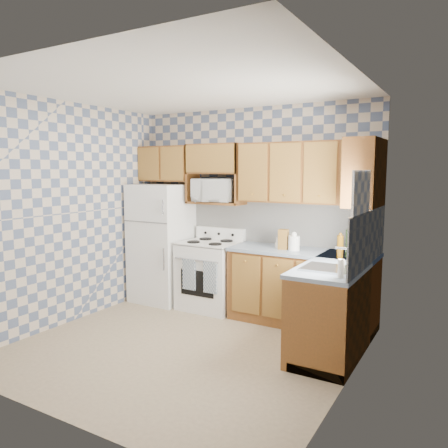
{
  "coord_description": "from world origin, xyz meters",
  "views": [
    {
      "loc": [
        2.6,
        -3.66,
        1.88
      ],
      "look_at": [
        0.05,
        0.75,
        1.25
      ],
      "focal_mm": 35.0,
      "sensor_mm": 36.0,
      "label": 1
    }
  ],
  "objects_px": {
    "refrigerator": "(162,243)",
    "stove_body": "(210,276)",
    "electric_kettle": "(294,243)",
    "microwave": "(215,190)"
  },
  "relations": [
    {
      "from": "refrigerator",
      "to": "stove_body",
      "type": "relative_size",
      "value": 1.87
    },
    {
      "from": "stove_body",
      "to": "electric_kettle",
      "type": "height_order",
      "value": "electric_kettle"
    },
    {
      "from": "stove_body",
      "to": "electric_kettle",
      "type": "xyz_separation_m",
      "value": [
        1.21,
        -0.03,
        0.56
      ]
    },
    {
      "from": "microwave",
      "to": "electric_kettle",
      "type": "distance_m",
      "value": 1.38
    },
    {
      "from": "refrigerator",
      "to": "electric_kettle",
      "type": "xyz_separation_m",
      "value": [
        2.01,
        -0.0,
        0.17
      ]
    },
    {
      "from": "stove_body",
      "to": "electric_kettle",
      "type": "distance_m",
      "value": 1.33
    },
    {
      "from": "refrigerator",
      "to": "electric_kettle",
      "type": "bearing_deg",
      "value": -0.07
    },
    {
      "from": "stove_body",
      "to": "microwave",
      "type": "distance_m",
      "value": 1.17
    },
    {
      "from": "refrigerator",
      "to": "electric_kettle",
      "type": "relative_size",
      "value": 9.69
    },
    {
      "from": "microwave",
      "to": "electric_kettle",
      "type": "bearing_deg",
      "value": -21.43
    }
  ]
}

